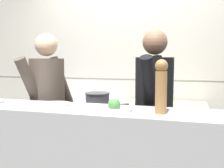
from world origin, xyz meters
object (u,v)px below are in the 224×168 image
at_px(chefs_knife, 131,105).
at_px(plated_dish_appetiser, 55,104).
at_px(pepper_mill, 161,85).
at_px(oven_range, 78,137).
at_px(sauce_pot, 97,98).
at_px(chef_sous, 154,113).
at_px(chef_head_cook, 48,108).
at_px(stock_pot, 54,97).
at_px(mixing_bowl_steel, 153,99).
at_px(plated_dish_dessert, 114,108).

distance_m(chefs_knife, plated_dish_appetiser, 1.05).
bearing_deg(pepper_mill, oven_range, 133.79).
height_order(sauce_pot, chef_sous, chef_sous).
bearing_deg(chef_head_cook, stock_pot, 131.20).
distance_m(stock_pot, mixing_bowl_steel, 1.23).
height_order(sauce_pot, chef_head_cook, chef_head_cook).
xyz_separation_m(sauce_pot, pepper_mill, (0.86, -1.16, 0.30)).
distance_m(sauce_pot, plated_dish_dessert, 1.27).
xyz_separation_m(chefs_knife, pepper_mill, (0.42, -1.02, 0.33)).
bearing_deg(pepper_mill, sauce_pot, 126.80).
bearing_deg(plated_dish_appetiser, sauce_pot, 91.52).
xyz_separation_m(oven_range, chef_sous, (1.03, -0.62, 0.50)).
relative_size(plated_dish_appetiser, pepper_mill, 0.68).
xyz_separation_m(stock_pot, mixing_bowl_steel, (1.23, 0.09, 0.01)).
bearing_deg(mixing_bowl_steel, oven_range, -176.42).
relative_size(stock_pot, sauce_pot, 1.14).
height_order(sauce_pot, pepper_mill, pepper_mill).
bearing_deg(sauce_pot, stock_pot, 179.36).
relative_size(pepper_mill, chef_head_cook, 0.22).
distance_m(plated_dish_dessert, pepper_mill, 0.37).
bearing_deg(oven_range, plated_dish_dessert, -55.50).
distance_m(mixing_bowl_steel, chefs_knife, 0.31).
relative_size(oven_range, chefs_knife, 3.53).
relative_size(plated_dish_appetiser, plated_dish_dessert, 0.96).
bearing_deg(plated_dish_appetiser, pepper_mill, -4.77).
bearing_deg(pepper_mill, mixing_bowl_steel, 99.89).
bearing_deg(chef_head_cook, mixing_bowl_steel, 55.24).
bearing_deg(plated_dish_appetiser, stock_pot, 119.36).
relative_size(oven_range, pepper_mill, 2.94).
height_order(plated_dish_appetiser, chef_head_cook, chef_head_cook).
distance_m(oven_range, plated_dish_appetiser, 1.33).
xyz_separation_m(mixing_bowl_steel, plated_dish_appetiser, (-0.62, -1.18, 0.11)).
distance_m(stock_pot, pepper_mill, 1.88).
relative_size(oven_range, chef_sous, 0.64).
bearing_deg(plated_dish_appetiser, mixing_bowl_steel, 62.49).
bearing_deg(chef_sous, stock_pot, 161.28).
xyz_separation_m(stock_pot, chef_sous, (1.33, -0.59, -0.01)).
bearing_deg(mixing_bowl_steel, plated_dish_appetiser, -117.51).
height_order(oven_range, plated_dish_appetiser, plated_dish_appetiser).
relative_size(mixing_bowl_steel, plated_dish_dessert, 0.83).
bearing_deg(stock_pot, chef_sous, -23.76).
relative_size(sauce_pot, chef_sous, 0.18).
relative_size(chefs_knife, chef_sous, 0.18).
bearing_deg(stock_pot, plated_dish_dessert, -45.85).
distance_m(oven_range, chefs_knife, 0.89).
bearing_deg(pepper_mill, chef_head_cook, 156.07).
height_order(sauce_pot, mixing_bowl_steel, sauce_pot).
bearing_deg(plated_dish_appetiser, plated_dish_dessert, -6.84).
xyz_separation_m(stock_pot, chef_head_cook, (0.29, -0.65, -0.01)).
xyz_separation_m(chefs_knife, plated_dish_dessert, (0.09, -1.01, 0.16)).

